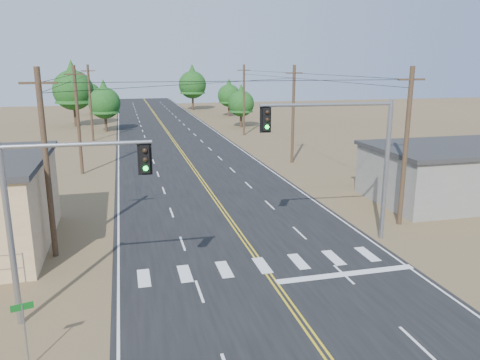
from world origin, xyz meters
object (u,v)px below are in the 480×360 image
object	(u,v)px
building_right	(470,173)
signal_mast_right	(351,147)
signal_mast_left	(51,203)
street_sign	(24,325)

from	to	relation	value
building_right	signal_mast_right	distance (m)	14.89
signal_mast_left	signal_mast_right	xyz separation A→B (m)	(15.20, 5.10, 0.66)
building_right	street_sign	world-z (taller)	building_right
signal_mast_left	signal_mast_right	world-z (taller)	signal_mast_right
building_right	street_sign	bearing A→B (deg)	-154.36
signal_mast_right	street_sign	size ratio (longest dim) A/B	3.39
signal_mast_left	street_sign	size ratio (longest dim) A/B	3.05
signal_mast_right	building_right	bearing A→B (deg)	28.29
signal_mast_left	street_sign	xyz separation A→B (m)	(-0.75, -3.07, -3.33)
signal_mast_left	street_sign	bearing A→B (deg)	-102.26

